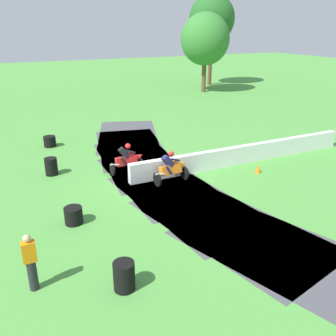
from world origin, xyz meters
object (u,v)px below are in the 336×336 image
Objects in this scene: tire_stack_near at (50,141)px; tire_stack_mid_a at (51,166)px; tire_stack_far at (124,276)px; track_marshal at (31,263)px; motorcycle_lead_red at (128,159)px; tire_stack_mid_b at (74,215)px; traffic_cone at (258,168)px; motorcycle_chase_orange at (172,168)px.

tire_stack_mid_a is (-0.63, -4.32, 0.10)m from tire_stack_near.
tire_stack_far is 2.39m from track_marshal.
track_marshal reaches higher than motorcycle_lead_red.
motorcycle_lead_red reaches higher than tire_stack_far.
track_marshal is at bearing -101.21° from tire_stack_near.
tire_stack_mid_b is 1.43× the size of traffic_cone.
traffic_cone is (4.07, -0.87, -0.43)m from motorcycle_chase_orange.
track_marshal is (-2.12, 1.04, 0.42)m from tire_stack_far.
track_marshal reaches higher than tire_stack_mid_b.
traffic_cone is (5.41, -2.71, -0.44)m from motorcycle_lead_red.
motorcycle_lead_red is at bearing 47.10° from tire_stack_mid_b.
track_marshal is at bearing -102.77° from tire_stack_mid_a.
motorcycle_lead_red is at bearing 68.98° from tire_stack_far.
tire_stack_mid_a is at bearing 89.08° from tire_stack_mid_b.
tire_stack_mid_a is (-3.25, 1.29, -0.26)m from motorcycle_lead_red.
tire_stack_mid_a and tire_stack_far have the same top height.
traffic_cone is at bearing -26.58° from motorcycle_lead_red.
tire_stack_far reaches higher than traffic_cone.
tire_stack_near and tire_stack_mid_b have the same top height.
motorcycle_chase_orange is 3.81× the size of traffic_cone.
traffic_cone is at bearing 5.70° from tire_stack_mid_b.
tire_stack_mid_b is at bearing 96.07° from tire_stack_far.
motorcycle_lead_red is at bearing -21.68° from tire_stack_mid_a.
motorcycle_chase_orange is at bearing 36.32° from track_marshal.
tire_stack_near is at bearing 88.74° from tire_stack_far.
tire_stack_near is 1.52× the size of traffic_cone.
traffic_cone is at bearing -46.01° from tire_stack_near.
tire_stack_mid_b is at bearing -90.92° from tire_stack_mid_a.
motorcycle_lead_red is 2.28m from motorcycle_chase_orange.
traffic_cone is (8.74, 0.87, -0.08)m from tire_stack_mid_b.
tire_stack_far is 9.63m from traffic_cone.
motorcycle_chase_orange is 7.90m from track_marshal.
traffic_cone is at bearing 30.25° from tire_stack_far.
tire_stack_near is at bearing 133.99° from traffic_cone.
motorcycle_chase_orange reaches higher than traffic_cone.
motorcycle_lead_red is 8.23m from track_marshal.
tire_stack_mid_b is at bearing 60.09° from track_marshal.
tire_stack_mid_b is 0.79× the size of tire_stack_far.
tire_stack_far is 1.82× the size of traffic_cone.
tire_stack_near is 0.41× the size of track_marshal.
traffic_cone is (8.66, -4.00, -0.18)m from tire_stack_mid_a.
tire_stack_far reaches higher than tire_stack_near.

